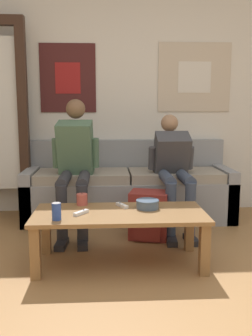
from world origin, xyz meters
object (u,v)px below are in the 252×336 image
Objects in this scene: couch at (129,191)px; ceramic_bowl at (148,204)px; person_seated_adult at (75,160)px; game_controller_near_right at (81,213)px; pillar_candle at (82,199)px; drink_can_blue at (57,211)px; coffee_table at (120,220)px; backpack at (149,216)px; person_seated_teen at (174,166)px; game_controller_near_left at (122,205)px.

couch reaches higher than ceramic_bowl.
person_seated_adult reaches higher than couch.
game_controller_near_right is at bearing -165.34° from ceramic_bowl.
couch is at bearing 66.23° from pillar_candle.
drink_can_blue is at bearing -140.48° from game_controller_near_right.
couch is at bearing 83.23° from coffee_table.
backpack is 1.09m from drink_can_blue.
person_seated_teen is (0.97, 0.01, -0.07)m from person_seated_adult.
pillar_candle is 0.77× the size of game_controller_near_right.
game_controller_near_right is (-0.32, -0.20, 0.00)m from game_controller_near_left.
backpack is (-0.28, -0.30, -0.42)m from person_seated_teen.
couch is 1.72× the size of person_seated_adult.
couch reaches higher than game_controller_near_right.
game_controller_near_left is at bearing 31.95° from game_controller_near_right.
game_controller_near_left is 1.05× the size of game_controller_near_right.
person_seated_adult reaches higher than pillar_candle.
pillar_candle is at bearing 164.73° from ceramic_bowl.
game_controller_near_right is at bearing -88.33° from pillar_candle.
game_controller_near_left is at bearing -59.01° from person_seated_adult.
couch is at bearing 83.63° from game_controller_near_left.
pillar_candle reaches higher than game_controller_near_right.
backpack is (0.70, -0.30, -0.49)m from person_seated_adult.
couch reaches higher than pillar_candle.
game_controller_near_right is (0.01, -0.28, -0.03)m from pillar_candle.
ceramic_bowl is (-0.07, -0.48, 0.24)m from backpack.
couch is at bearing 138.73° from person_seated_teen.
pillar_candle is (-0.45, -1.01, 0.16)m from couch.
coffee_table is at bearing -117.47° from backpack.
coffee_table is at bearing -37.84° from pillar_candle.
drink_can_blue is at bearing -134.26° from person_seated_teen.
coffee_table is at bearing 8.98° from game_controller_near_right.
ceramic_bowl reaches higher than coffee_table.
ceramic_bowl is (0.63, -0.77, -0.25)m from person_seated_adult.
person_seated_teen reaches higher than game_controller_near_left.
backpack reaches higher than coffee_table.
game_controller_near_right is (-0.44, -1.29, 0.13)m from couch.
person_seated_teen is 0.59m from backpack.
couch is 17.86× the size of drink_can_blue.
pillar_candle is at bearing -143.67° from person_seated_teen.
person_seated_teen is 2.59× the size of backpack.
person_seated_adult is at bearing -145.26° from couch.
ceramic_bowl is 0.21m from game_controller_near_left.
drink_can_blue is (-0.75, -0.75, 0.27)m from backpack.
couch reaches higher than drink_can_blue.
person_seated_adult is 9.00× the size of game_controller_near_left.
backpack is 0.87m from game_controller_near_right.
person_seated_adult is 0.96m from game_controller_near_right.
couch is 1.55m from drink_can_blue.
person_seated_teen is 1.09m from pillar_candle.
person_seated_adult is (-0.55, -0.38, 0.40)m from couch.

